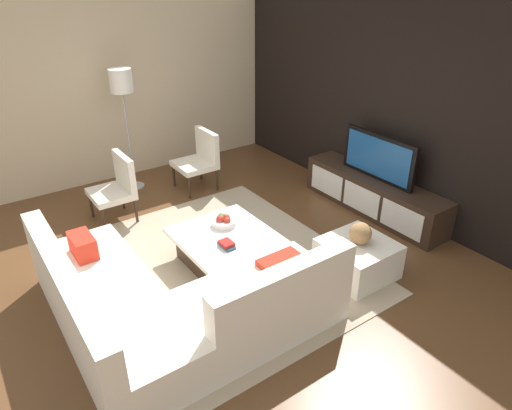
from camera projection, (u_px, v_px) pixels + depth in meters
name	position (u px, v px, depth m)	size (l,w,h in m)	color
ground_plane	(223.00, 270.00, 5.06)	(14.00, 14.00, 0.00)	brown
feature_wall_back	(400.00, 108.00, 5.79)	(6.40, 0.12, 2.80)	black
side_wall_left	(120.00, 86.00, 6.83)	(0.12, 5.20, 2.80)	beige
area_rug	(218.00, 266.00, 5.13)	(3.18, 2.77, 0.01)	tan
media_console	(373.00, 195.00, 6.17)	(2.16, 0.49, 0.50)	#332319
television	(378.00, 157.00, 5.91)	(1.15, 0.06, 0.60)	black
sectional_couch	(167.00, 304.00, 4.12)	(2.32, 2.30, 0.83)	silver
coffee_table	(225.00, 248.00, 5.09)	(1.07, 1.00, 0.38)	#332319
accent_chair_near	(117.00, 184.00, 5.90)	(0.57, 0.51, 0.87)	#332319
floor_lamp	(122.00, 89.00, 6.28)	(0.31, 0.31, 1.77)	#A5A5AA
ottoman	(357.00, 259.00, 4.92)	(0.70, 0.70, 0.40)	silver
fruit_bowl	(224.00, 221.00, 5.17)	(0.28, 0.28, 0.14)	silver
accent_chair_far	(200.00, 157.00, 6.76)	(0.57, 0.55, 0.87)	#332319
decorative_ball	(360.00, 233.00, 4.77)	(0.24, 0.24, 0.24)	#997247
book_stack	(226.00, 244.00, 4.78)	(0.21, 0.12, 0.06)	#2D516B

